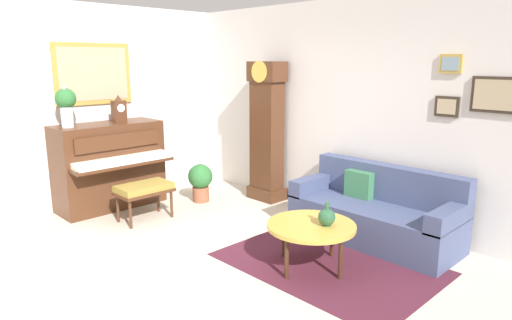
{
  "coord_description": "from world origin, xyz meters",
  "views": [
    {
      "loc": [
        3.59,
        -2.52,
        2.04
      ],
      "look_at": [
        -0.17,
        1.14,
        0.87
      ],
      "focal_mm": 31.67,
      "sensor_mm": 36.0,
      "label": 1
    }
  ],
  "objects_px": {
    "mantel_clock": "(119,110)",
    "flower_vase": "(66,103)",
    "piano": "(110,165)",
    "green_jug": "(327,217)",
    "piano_bench": "(144,190)",
    "grandfather_clock": "(267,135)",
    "couch": "(376,213)",
    "coffee_table": "(311,227)",
    "potted_plant": "(200,180)"
  },
  "relations": [
    {
      "from": "flower_vase",
      "to": "grandfather_clock",
      "type": "bearing_deg",
      "value": 61.71
    },
    {
      "from": "green_jug",
      "to": "potted_plant",
      "type": "height_order",
      "value": "green_jug"
    },
    {
      "from": "piano_bench",
      "to": "grandfather_clock",
      "type": "distance_m",
      "value": 1.93
    },
    {
      "from": "grandfather_clock",
      "to": "flower_vase",
      "type": "bearing_deg",
      "value": -118.29
    },
    {
      "from": "piano",
      "to": "green_jug",
      "type": "bearing_deg",
      "value": 9.89
    },
    {
      "from": "couch",
      "to": "grandfather_clock",
      "type": "bearing_deg",
      "value": 174.0
    },
    {
      "from": "piano_bench",
      "to": "mantel_clock",
      "type": "relative_size",
      "value": 1.84
    },
    {
      "from": "mantel_clock",
      "to": "potted_plant",
      "type": "height_order",
      "value": "mantel_clock"
    },
    {
      "from": "grandfather_clock",
      "to": "piano",
      "type": "bearing_deg",
      "value": -124.84
    },
    {
      "from": "couch",
      "to": "coffee_table",
      "type": "bearing_deg",
      "value": -92.7
    },
    {
      "from": "piano_bench",
      "to": "potted_plant",
      "type": "bearing_deg",
      "value": 96.97
    },
    {
      "from": "piano",
      "to": "potted_plant",
      "type": "height_order",
      "value": "piano"
    },
    {
      "from": "mantel_clock",
      "to": "potted_plant",
      "type": "xyz_separation_m",
      "value": [
        0.69,
        0.86,
        -1.04
      ]
    },
    {
      "from": "mantel_clock",
      "to": "green_jug",
      "type": "bearing_deg",
      "value": 6.7
    },
    {
      "from": "piano",
      "to": "potted_plant",
      "type": "distance_m",
      "value": 1.28
    },
    {
      "from": "potted_plant",
      "to": "mantel_clock",
      "type": "bearing_deg",
      "value": -128.68
    },
    {
      "from": "piano",
      "to": "coffee_table",
      "type": "relative_size",
      "value": 1.64
    },
    {
      "from": "piano",
      "to": "flower_vase",
      "type": "height_order",
      "value": "flower_vase"
    },
    {
      "from": "piano",
      "to": "green_jug",
      "type": "distance_m",
      "value": 3.37
    },
    {
      "from": "piano",
      "to": "coffee_table",
      "type": "xyz_separation_m",
      "value": [
        3.19,
        0.51,
        -0.18
      ]
    },
    {
      "from": "flower_vase",
      "to": "piano_bench",
      "type": "bearing_deg",
      "value": 35.7
    },
    {
      "from": "green_jug",
      "to": "flower_vase",
      "type": "bearing_deg",
      "value": -161.47
    },
    {
      "from": "piano_bench",
      "to": "flower_vase",
      "type": "distance_m",
      "value": 1.48
    },
    {
      "from": "grandfather_clock",
      "to": "potted_plant",
      "type": "bearing_deg",
      "value": -126.75
    },
    {
      "from": "piano",
      "to": "couch",
      "type": "bearing_deg",
      "value": 26.6
    },
    {
      "from": "piano_bench",
      "to": "green_jug",
      "type": "relative_size",
      "value": 2.92
    },
    {
      "from": "flower_vase",
      "to": "potted_plant",
      "type": "xyz_separation_m",
      "value": [
        0.69,
        1.58,
        -1.18
      ]
    },
    {
      "from": "couch",
      "to": "mantel_clock",
      "type": "xyz_separation_m",
      "value": [
        -3.24,
        -1.43,
        1.05
      ]
    },
    {
      "from": "piano",
      "to": "mantel_clock",
      "type": "bearing_deg",
      "value": 89.4
    },
    {
      "from": "piano_bench",
      "to": "green_jug",
      "type": "bearing_deg",
      "value": 11.96
    },
    {
      "from": "piano_bench",
      "to": "piano",
      "type": "bearing_deg",
      "value": -176.66
    },
    {
      "from": "grandfather_clock",
      "to": "couch",
      "type": "distance_m",
      "value": 2.08
    },
    {
      "from": "grandfather_clock",
      "to": "flower_vase",
      "type": "xyz_separation_m",
      "value": [
        -1.27,
        -2.36,
        0.54
      ]
    },
    {
      "from": "coffee_table",
      "to": "mantel_clock",
      "type": "relative_size",
      "value": 2.32
    },
    {
      "from": "piano_bench",
      "to": "coffee_table",
      "type": "xyz_separation_m",
      "value": [
        2.38,
        0.46,
        0.02
      ]
    },
    {
      "from": "grandfather_clock",
      "to": "green_jug",
      "type": "xyz_separation_m",
      "value": [
        2.04,
        -1.25,
        -0.42
      ]
    },
    {
      "from": "piano_bench",
      "to": "flower_vase",
      "type": "bearing_deg",
      "value": -144.3
    },
    {
      "from": "mantel_clock",
      "to": "potted_plant",
      "type": "bearing_deg",
      "value": 51.32
    },
    {
      "from": "coffee_table",
      "to": "mantel_clock",
      "type": "distance_m",
      "value": 3.34
    },
    {
      "from": "piano_bench",
      "to": "potted_plant",
      "type": "height_order",
      "value": "potted_plant"
    },
    {
      "from": "couch",
      "to": "green_jug",
      "type": "bearing_deg",
      "value": -85.83
    },
    {
      "from": "couch",
      "to": "piano_bench",
      "type": "bearing_deg",
      "value": -147.05
    },
    {
      "from": "piano",
      "to": "piano_bench",
      "type": "height_order",
      "value": "piano"
    },
    {
      "from": "couch",
      "to": "potted_plant",
      "type": "height_order",
      "value": "couch"
    },
    {
      "from": "grandfather_clock",
      "to": "coffee_table",
      "type": "bearing_deg",
      "value": -34.65
    },
    {
      "from": "piano_bench",
      "to": "coffee_table",
      "type": "distance_m",
      "value": 2.42
    },
    {
      "from": "grandfather_clock",
      "to": "coffee_table",
      "type": "xyz_separation_m",
      "value": [
        1.92,
        -1.32,
        -0.54
      ]
    },
    {
      "from": "potted_plant",
      "to": "piano_bench",
      "type": "bearing_deg",
      "value": -83.03
    },
    {
      "from": "piano",
      "to": "green_jug",
      "type": "xyz_separation_m",
      "value": [
        3.32,
        0.58,
        -0.06
      ]
    },
    {
      "from": "mantel_clock",
      "to": "flower_vase",
      "type": "relative_size",
      "value": 0.66
    }
  ]
}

